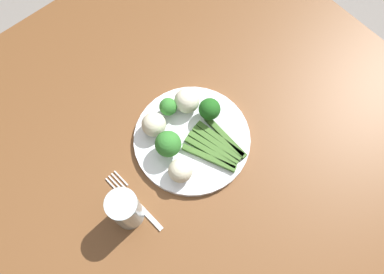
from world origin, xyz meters
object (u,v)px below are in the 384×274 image
(broccoli_back_right, at_px, (168,107))
(cauliflower_mid, at_px, (154,124))
(fork, at_px, (134,200))
(water_glass, at_px, (126,209))
(cauliflower_near_center, at_px, (187,101))
(broccoli_left, at_px, (169,144))
(cauliflower_near_fork, at_px, (180,170))
(plate, at_px, (192,139))
(broccoli_front, at_px, (209,109))
(dining_table, at_px, (171,165))
(asparagus_bundle, at_px, (216,146))

(broccoli_back_right, distance_m, cauliflower_mid, 0.05)
(fork, bearing_deg, water_glass, 120.51)
(cauliflower_near_center, bearing_deg, broccoli_back_right, 159.18)
(broccoli_left, relative_size, water_glass, 0.62)
(cauliflower_mid, relative_size, cauliflower_near_center, 0.95)
(cauliflower_near_fork, relative_size, fork, 0.31)
(plate, relative_size, cauliflower_near_center, 4.56)
(broccoli_left, height_order, cauliflower_near_center, broccoli_left)
(broccoli_front, bearing_deg, dining_table, -179.49)
(plate, relative_size, cauliflower_near_fork, 5.04)
(broccoli_front, xyz_separation_m, cauliflower_mid, (-0.11, 0.05, -0.01))
(cauliflower_near_center, bearing_deg, cauliflower_near_fork, -135.66)
(dining_table, xyz_separation_m, cauliflower_near_fork, (-0.02, -0.06, 0.14))
(dining_table, bearing_deg, plate, -14.89)
(water_glass, bearing_deg, broccoli_left, 18.56)
(broccoli_left, height_order, fork, broccoli_left)
(broccoli_front, distance_m, broccoli_left, 0.12)
(dining_table, xyz_separation_m, broccoli_back_right, (0.06, 0.07, 0.15))
(water_glass, bearing_deg, cauliflower_near_fork, -2.67)
(broccoli_left, relative_size, fork, 0.42)
(dining_table, height_order, cauliflower_mid, cauliflower_mid)
(asparagus_bundle, bearing_deg, cauliflower_near_fork, 74.66)
(cauliflower_mid, bearing_deg, asparagus_bundle, -58.85)
(broccoli_front, xyz_separation_m, broccoli_back_right, (-0.06, 0.07, -0.01))
(broccoli_left, bearing_deg, asparagus_bundle, -37.52)
(broccoli_front, xyz_separation_m, water_glass, (-0.27, -0.06, 0.01))
(broccoli_back_right, bearing_deg, dining_table, -131.37)
(cauliflower_near_center, relative_size, fork, 0.35)
(cauliflower_mid, xyz_separation_m, cauliflower_near_fork, (-0.02, -0.12, -0.00))
(plate, distance_m, cauliflower_mid, 0.09)
(broccoli_back_right, xyz_separation_m, water_glass, (-0.21, -0.12, 0.01))
(water_glass, bearing_deg, dining_table, 20.43)
(dining_table, bearing_deg, cauliflower_mid, 81.48)
(asparagus_bundle, height_order, cauliflower_near_center, cauliflower_near_center)
(broccoli_back_right, xyz_separation_m, fork, (-0.18, -0.11, -0.04))
(broccoli_back_right, xyz_separation_m, cauliflower_near_center, (0.04, -0.02, 0.00))
(broccoli_back_right, bearing_deg, cauliflower_near_center, -20.82)
(cauliflower_mid, bearing_deg, plate, -54.93)
(broccoli_front, bearing_deg, cauliflower_near_fork, -155.20)
(broccoli_left, relative_size, broccoli_back_right, 1.41)
(cauliflower_near_center, bearing_deg, dining_table, -153.12)
(asparagus_bundle, relative_size, water_glass, 1.23)
(broccoli_front, height_order, cauliflower_near_center, broccoli_front)
(dining_table, relative_size, asparagus_bundle, 8.72)
(plate, xyz_separation_m, broccoli_back_right, (0.00, 0.08, 0.04))
(cauliflower_mid, relative_size, fork, 0.33)
(broccoli_back_right, relative_size, fork, 0.30)
(cauliflower_near_fork, distance_m, water_glass, 0.14)
(cauliflower_near_fork, xyz_separation_m, fork, (-0.11, 0.02, -0.04))
(broccoli_left, relative_size, cauliflower_mid, 1.28)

